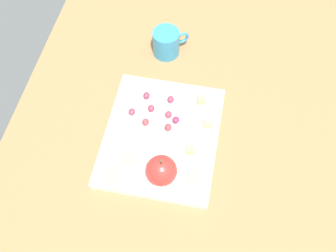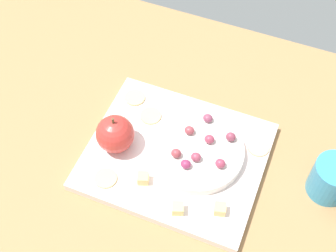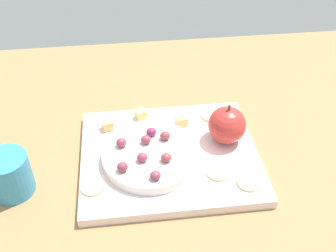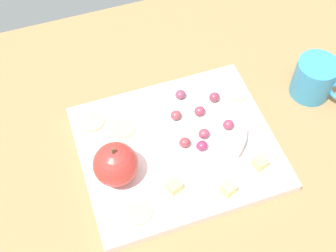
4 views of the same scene
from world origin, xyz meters
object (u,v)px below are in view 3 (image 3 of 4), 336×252
object	(u,v)px
cheese_cube_1	(107,125)
grape_4	(122,167)
cracker_1	(93,187)
grape_3	(142,157)
grape_0	(151,132)
grape_2	(165,136)
cheese_cube_0	(181,121)
grape_6	(155,175)
apple_whole	(227,125)
cheese_cube_2	(141,114)
grape_7	(166,158)
serving_dish	(150,155)
cracker_3	(218,172)
grape_1	(121,143)
cup	(9,174)
grape_5	(146,140)
cracker_0	(249,182)
platter	(169,156)
cracker_2	(211,115)

from	to	relation	value
cheese_cube_1	grape_4	distance (cm)	14.58
cracker_1	grape_3	xyz separation A→B (cm)	(9.11, 3.56, 2.71)
grape_0	grape_2	distance (cm)	2.94
cheese_cube_0	grape_6	world-z (taller)	grape_6
cheese_cube_0	grape_3	bearing A→B (deg)	-127.39
apple_whole	cheese_cube_2	bearing A→B (deg)	151.69
grape_7	cheese_cube_0	bearing A→B (deg)	69.28
cheese_cube_0	grape_4	distance (cm)	18.59
serving_dish	grape_3	bearing A→B (deg)	-125.75
cheese_cube_0	grape_7	size ratio (longest dim) A/B	1.04
cracker_3	grape_1	world-z (taller)	grape_1
grape_7	cracker_3	bearing A→B (deg)	-13.39
apple_whole	grape_4	distance (cm)	22.16
cracker_1	cup	size ratio (longest dim) A/B	0.43
cheese_cube_1	grape_5	distance (cm)	10.65
cheese_cube_2	cracker_0	size ratio (longest dim) A/B	0.48
cracker_1	grape_1	bearing A→B (deg)	55.38
platter	grape_0	size ratio (longest dim) A/B	17.15
cheese_cube_0	cracker_0	size ratio (longest dim) A/B	0.48
grape_2	grape_3	world-z (taller)	same
cheese_cube_0	grape_0	world-z (taller)	grape_0
cheese_cube_1	grape_1	xyz separation A→B (cm)	(2.70, -7.81, 1.93)
cheese_cube_0	cheese_cube_1	xyz separation A→B (cm)	(-15.20, 0.57, 0.00)
cracker_1	cracker_2	xyz separation A→B (cm)	(24.71, 17.35, 0.00)
platter	cracker_2	size ratio (longest dim) A/B	7.85
cheese_cube_0	grape_6	size ratio (longest dim) A/B	1.04
grape_4	grape_7	world-z (taller)	grape_4
platter	cheese_cube_1	distance (cm)	14.61
platter	cracker_3	xyz separation A→B (cm)	(8.05, -6.44, 1.14)
cup	grape_3	bearing A→B (deg)	1.38
cheese_cube_2	cracker_2	bearing A→B (deg)	-4.19
cup	cracker_3	bearing A→B (deg)	-3.34
cheese_cube_0	grape_0	distance (cm)	8.36
apple_whole	grape_7	size ratio (longest dim) A/B	3.77
grape_6	cup	bearing A→B (deg)	170.88
grape_0	cracker_1	bearing A→B (deg)	-137.49
serving_dish	cracker_0	size ratio (longest dim) A/B	4.22
serving_dish	cup	world-z (taller)	cup
grape_3	cheese_cube_1	bearing A→B (deg)	117.51
cup	apple_whole	bearing A→B (deg)	9.36
cup	cracker_2	bearing A→B (deg)	20.16
grape_6	cup	world-z (taller)	cup
cheese_cube_2	cracker_3	world-z (taller)	cheese_cube_2
cracker_2	serving_dish	bearing A→B (deg)	-140.48
cheese_cube_2	grape_3	bearing A→B (deg)	-92.57
grape_1	grape_7	size ratio (longest dim) A/B	1.00
serving_dish	grape_6	size ratio (longest dim) A/B	9.22
apple_whole	grape_2	size ratio (longest dim) A/B	3.77
cheese_cube_0	cracker_2	xyz separation A→B (cm)	(6.73, 2.19, -0.83)
cheese_cube_1	cracker_3	size ratio (longest dim) A/B	0.48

